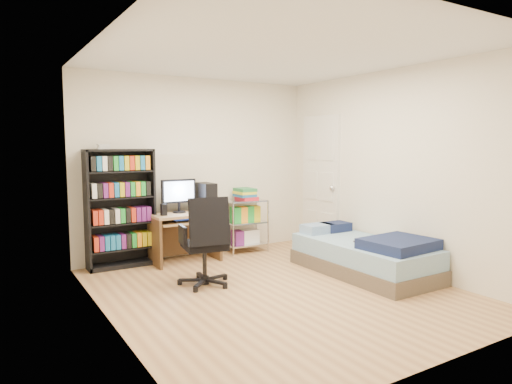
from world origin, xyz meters
TOP-DOWN VIEW (x-y plane):
  - room at (0.00, 0.00)m, footprint 3.58×4.08m
  - media_shelf at (-1.15, 1.84)m, footprint 0.85×0.28m
  - computer_desk at (-0.27, 1.69)m, footprint 0.88×0.51m
  - office_chair at (-0.57, 0.56)m, footprint 0.69×0.69m
  - wire_cart at (0.64, 1.76)m, footprint 0.62×0.47m
  - bed at (1.28, -0.04)m, footprint 0.90×1.80m
  - door at (1.72, 1.35)m, footprint 0.12×0.80m

SIDE VIEW (x-z plane):
  - bed at x=1.28m, z-range -0.03..0.48m
  - office_chair at x=-0.57m, z-range -0.18..0.83m
  - computer_desk at x=-0.27m, z-range 0.04..1.15m
  - wire_cart at x=0.64m, z-range 0.14..1.08m
  - media_shelf at x=-1.15m, z-range -0.01..1.57m
  - door at x=1.72m, z-range 0.00..2.00m
  - room at x=0.00m, z-range -0.04..2.54m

